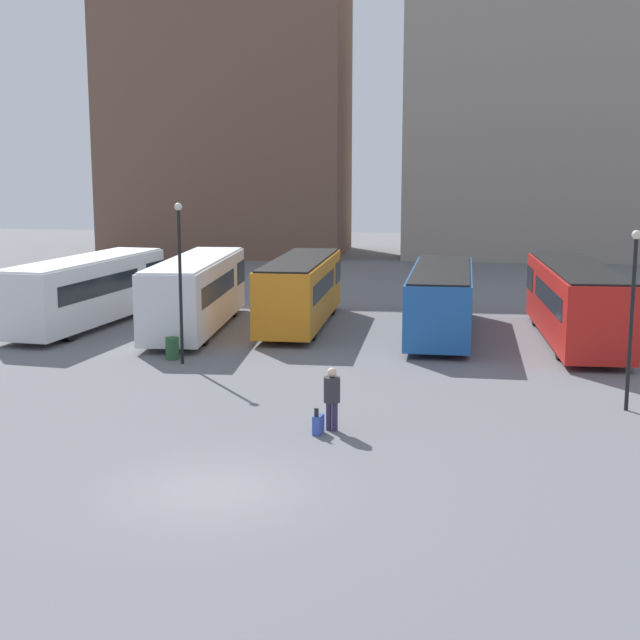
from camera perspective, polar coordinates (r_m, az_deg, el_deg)
name	(u,v)px	position (r m, az deg, el deg)	size (l,w,h in m)	color
ground_plane	(212,491)	(20.87, -6.93, -10.81)	(160.00, 160.00, 0.00)	slate
building_block_left	(229,100)	(76.35, -5.84, 13.85)	(19.39, 12.40, 25.43)	brown
building_block_right	(598,69)	(75.67, 17.39, 15.10)	(30.12, 10.59, 29.63)	gray
bus_0	(88,289)	(42.47, -14.64, 1.94)	(4.09, 11.46, 3.15)	silver
bus_1	(197,291)	(40.58, -7.89, 1.87)	(3.03, 11.50, 3.24)	silver
bus_2	(301,289)	(41.11, -1.23, 1.99)	(2.59, 10.68, 3.14)	orange
bus_3	(441,298)	(39.48, 7.77, 1.41)	(3.03, 11.41, 2.93)	#1E56A3
bus_4	(575,300)	(38.92, 16.00, 1.22)	(2.79, 12.03, 3.22)	red
traveler	(332,393)	(24.91, 0.77, -4.71)	(0.55, 0.55, 1.81)	#382D4C
suitcase	(318,425)	(24.79, -0.11, -6.71)	(0.30, 0.47, 0.77)	#334CB2
lamp_post_0	(632,305)	(28.10, 19.36, 0.90)	(0.28, 0.28, 5.47)	black
lamp_post_1	(180,271)	(33.27, -8.95, 3.13)	(0.28, 0.28, 6.00)	black
trash_bin	(172,348)	(34.59, -9.44, -1.80)	(0.52, 0.52, 0.85)	#285633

